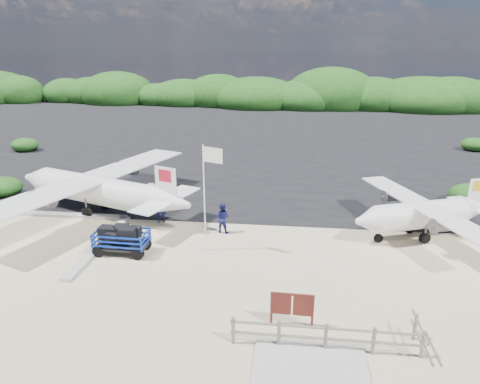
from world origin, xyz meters
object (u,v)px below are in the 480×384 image
object	(u,v)px
baggage_cart	(123,253)
aircraft_small	(199,128)
aircraft_large	(380,157)
signboard	(291,326)
crew_a	(160,209)
crew_b	(222,218)
flagpole	(206,250)

from	to	relation	value
baggage_cart	aircraft_small	distance (m)	32.89
baggage_cart	aircraft_large	world-z (taller)	aircraft_large
aircraft_large	aircraft_small	world-z (taller)	aircraft_large
signboard	aircraft_small	distance (m)	39.08
crew_a	crew_b	bearing A→B (deg)	151.17
flagpole	signboard	distance (m)	6.87
signboard	aircraft_large	world-z (taller)	aircraft_large
baggage_cart	signboard	xyz separation A→B (m)	(8.00, -4.70, 0.00)
flagpole	aircraft_small	xyz separation A→B (m)	(-7.06, 31.96, 0.00)
crew_a	aircraft_small	distance (m)	29.12
aircraft_small	baggage_cart	bearing A→B (deg)	75.22
flagpole	crew_b	size ratio (longest dim) A/B	3.21
aircraft_small	crew_b	bearing A→B (deg)	83.85
crew_b	aircraft_large	bearing A→B (deg)	-111.46
flagpole	aircraft_large	bearing A→B (deg)	58.75
baggage_cart	aircraft_small	size ratio (longest dim) A/B	0.34
baggage_cart	signboard	world-z (taller)	baggage_cart
flagpole	crew_b	xyz separation A→B (m)	(0.48, 2.16, 0.81)
flagpole	signboard	xyz separation A→B (m)	(4.13, -5.48, 0.00)
crew_b	signboard	bearing A→B (deg)	127.27
aircraft_large	aircraft_small	bearing A→B (deg)	-12.94
signboard	crew_b	size ratio (longest dim) A/B	0.99
signboard	crew_b	distance (m)	8.51
flagpole	aircraft_large	xyz separation A→B (m)	(11.92, 19.65, 0.00)
crew_b	aircraft_small	xyz separation A→B (m)	(-7.54, 29.79, -0.81)
signboard	baggage_cart	bearing A→B (deg)	151.18
crew_b	aircraft_large	size ratio (longest dim) A/B	0.11
baggage_cart	flagpole	world-z (taller)	flagpole
flagpole	signboard	world-z (taller)	flagpole
baggage_cart	crew_a	distance (m)	4.04
baggage_cart	crew_b	bearing A→B (deg)	35.82
baggage_cart	aircraft_small	world-z (taller)	aircraft_small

